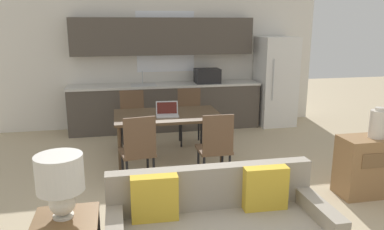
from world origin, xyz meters
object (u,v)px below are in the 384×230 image
(dining_chair_far_left, at_px, (132,117))
(dining_chair_far_right, at_px, (190,114))
(refrigerator, at_px, (275,81))
(vase, at_px, (378,124))
(couch, at_px, (218,228))
(dining_chair_near_right, at_px, (215,145))
(dining_chair_near_left, at_px, (138,148))
(laptop, at_px, (167,112))
(dining_table, at_px, (168,118))
(table_lamp, at_px, (60,179))

(dining_chair_far_left, distance_m, dining_chair_far_right, 0.99)
(refrigerator, distance_m, vase, 3.38)
(couch, height_order, dining_chair_far_right, dining_chair_far_right)
(dining_chair_near_right, xyz_separation_m, dining_chair_far_right, (0.01, 1.75, 0.00))
(dining_chair_near_left, bearing_deg, refrigerator, -147.37)
(dining_chair_near_left, bearing_deg, couch, 100.01)
(dining_chair_far_right, bearing_deg, dining_chair_far_left, -174.02)
(vase, distance_m, laptop, 2.75)
(dining_table, distance_m, vase, 2.79)
(dining_chair_near_right, bearing_deg, refrigerator, -126.62)
(laptop, bearing_deg, table_lamp, -110.59)
(dining_table, bearing_deg, refrigerator, 35.53)
(refrigerator, relative_size, laptop, 5.26)
(couch, bearing_deg, dining_chair_near_right, 75.78)
(table_lamp, bearing_deg, dining_chair_far_right, 63.77)
(table_lamp, xyz_separation_m, dining_chair_far_left, (0.68, 3.39, -0.38))
(refrigerator, bearing_deg, dining_chair_far_left, -163.04)
(dining_chair_near_left, height_order, dining_chair_far_right, same)
(couch, xyz_separation_m, dining_chair_near_right, (0.41, 1.64, 0.19))
(refrigerator, xyz_separation_m, couch, (-2.38, -4.28, -0.57))
(refrigerator, relative_size, dining_table, 1.15)
(vase, relative_size, dining_chair_near_right, 0.39)
(dining_chair_near_right, bearing_deg, dining_chair_far_right, -90.21)
(couch, bearing_deg, refrigerator, 60.92)
(vase, distance_m, dining_chair_far_left, 3.72)
(dining_chair_far_right, bearing_deg, laptop, -113.55)
(laptop, bearing_deg, dining_chair_near_right, -52.87)
(refrigerator, relative_size, dining_chair_far_right, 1.89)
(table_lamp, height_order, vase, vase)
(refrigerator, bearing_deg, table_lamp, -130.25)
(vase, xyz_separation_m, dining_chair_near_left, (-2.75, 0.81, -0.39))
(dining_table, xyz_separation_m, dining_chair_near_left, (-0.49, -0.80, -0.17))
(dining_chair_near_left, distance_m, dining_chair_near_right, 0.99)
(dining_table, relative_size, dining_chair_far_right, 1.65)
(couch, xyz_separation_m, dining_chair_far_right, (0.42, 3.39, 0.19))
(dining_chair_near_right, relative_size, laptop, 2.78)
(couch, bearing_deg, laptop, 92.31)
(couch, height_order, dining_chair_near_left, dining_chair_near_left)
(dining_chair_near_left, distance_m, dining_chair_far_right, 1.95)
(dining_table, xyz_separation_m, couch, (0.08, -2.52, -0.36))
(laptop, bearing_deg, dining_chair_near_left, -118.31)
(refrigerator, height_order, dining_table, refrigerator)
(dining_chair_far_right, bearing_deg, dining_chair_near_right, -84.97)
(table_lamp, xyz_separation_m, dining_chair_near_right, (1.67, 1.65, -0.38))
(couch, relative_size, dining_chair_far_left, 1.99)
(vase, height_order, dining_chair_far_left, vase)
(table_lamp, bearing_deg, couch, 0.75)
(dining_chair_far_left, xyz_separation_m, dining_chair_far_right, (0.99, 0.01, 0.00))
(dining_chair_far_left, xyz_separation_m, dining_chair_near_right, (0.99, -1.74, 0.00))
(couch, bearing_deg, table_lamp, -179.25)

